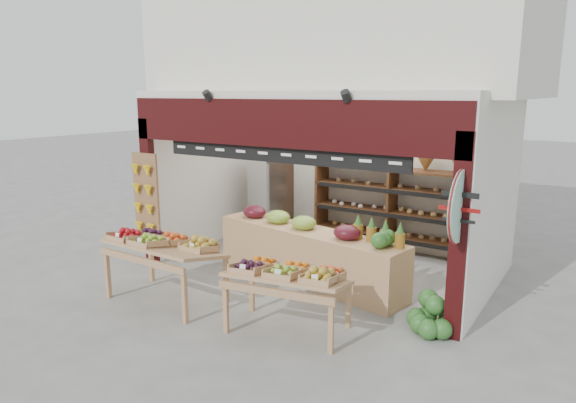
# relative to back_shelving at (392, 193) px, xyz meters

# --- Properties ---
(ground) EXTENTS (60.00, 60.00, 0.00)m
(ground) POSITION_rel_back_shelving_xyz_m (-0.71, -1.92, -1.19)
(ground) COLOR slate
(ground) RESTS_ON ground
(shop_structure) EXTENTS (6.36, 5.12, 5.40)m
(shop_structure) POSITION_rel_back_shelving_xyz_m (-0.71, -0.30, 2.73)
(shop_structure) COLOR silver
(shop_structure) RESTS_ON ground
(banana_board) EXTENTS (0.60, 0.15, 1.80)m
(banana_board) POSITION_rel_back_shelving_xyz_m (-3.44, -3.09, -0.08)
(banana_board) COLOR #8B613F
(banana_board) RESTS_ON ground
(gift_sign) EXTENTS (0.04, 0.93, 0.92)m
(gift_sign) POSITION_rel_back_shelving_xyz_m (2.04, -3.06, 0.56)
(gift_sign) COLOR #ACD8C4
(gift_sign) RESTS_ON ground
(back_shelving) EXTENTS (3.16, 0.52, 1.94)m
(back_shelving) POSITION_rel_back_shelving_xyz_m (0.00, 0.00, 0.00)
(back_shelving) COLOR brown
(back_shelving) RESTS_ON ground
(refrigerator) EXTENTS (0.90, 0.90, 1.81)m
(refrigerator) POSITION_rel_back_shelving_xyz_m (-2.53, -0.48, -0.29)
(refrigerator) COLOR silver
(refrigerator) RESTS_ON ground
(cardboard_stack) EXTENTS (1.09, 0.91, 0.73)m
(cardboard_stack) POSITION_rel_back_shelving_xyz_m (-1.79, -1.02, -0.93)
(cardboard_stack) COLOR beige
(cardboard_stack) RESTS_ON ground
(mid_counter) EXTENTS (3.60, 1.29, 1.10)m
(mid_counter) POSITION_rel_back_shelving_xyz_m (-0.58, -2.22, -0.71)
(mid_counter) COLOR tan
(mid_counter) RESTS_ON ground
(display_table_left) EXTENTS (1.76, 1.00, 1.10)m
(display_table_left) POSITION_rel_back_shelving_xyz_m (-2.07, -4.05, -0.33)
(display_table_left) COLOR tan
(display_table_left) RESTS_ON ground
(display_table_right) EXTENTS (1.68, 1.13, 1.00)m
(display_table_right) POSITION_rel_back_shelving_xyz_m (0.14, -3.94, -0.41)
(display_table_right) COLOR tan
(display_table_right) RESTS_ON ground
(watermelon_pile) EXTENTS (0.65, 0.67, 0.51)m
(watermelon_pile) POSITION_rel_back_shelving_xyz_m (1.74, -2.95, -1.00)
(watermelon_pile) COLOR #1F531B
(watermelon_pile) RESTS_ON ground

